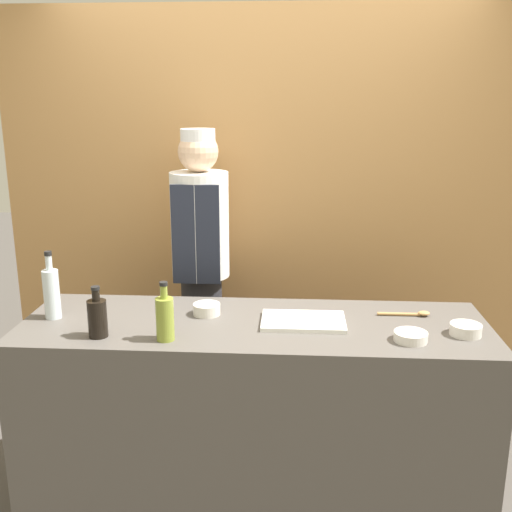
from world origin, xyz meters
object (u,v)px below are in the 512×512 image
(cutting_board, at_px, (303,321))
(bottle_oil, at_px, (165,317))
(bottle_clear, at_px, (51,292))
(chef_center, at_px, (201,266))
(sauce_bowl_purple, at_px, (411,336))
(bottle_soy, at_px, (97,317))
(sauce_bowl_green, at_px, (207,309))
(sauce_bowl_white, at_px, (466,329))
(wooden_spoon, at_px, (411,314))

(cutting_board, relative_size, bottle_oil, 1.47)
(bottle_clear, distance_m, chef_center, 0.91)
(sauce_bowl_purple, height_order, bottle_soy, bottle_soy)
(cutting_board, bearing_deg, sauce_bowl_purple, -21.44)
(sauce_bowl_green, bearing_deg, bottle_clear, -172.55)
(sauce_bowl_white, bearing_deg, bottle_clear, 177.41)
(chef_center, bearing_deg, bottle_clear, -131.01)
(sauce_bowl_purple, relative_size, bottle_soy, 0.63)
(sauce_bowl_green, height_order, sauce_bowl_white, sauce_bowl_green)
(cutting_board, relative_size, bottle_clear, 1.18)
(bottle_clear, bearing_deg, bottle_oil, -20.95)
(cutting_board, xyz_separation_m, bottle_soy, (-0.89, -0.21, 0.08))
(sauce_bowl_green, bearing_deg, cutting_board, -10.40)
(sauce_bowl_purple, height_order, bottle_oil, bottle_oil)
(sauce_bowl_green, xyz_separation_m, chef_center, (-0.12, 0.59, 0.04))
(sauce_bowl_green, xyz_separation_m, bottle_clear, (-0.71, -0.09, 0.10))
(sauce_bowl_green, distance_m, sauce_bowl_purple, 0.95)
(sauce_bowl_purple, distance_m, wooden_spoon, 0.31)
(bottle_oil, relative_size, wooden_spoon, 1.06)
(bottle_clear, relative_size, chef_center, 0.19)
(sauce_bowl_green, relative_size, cutting_board, 0.34)
(sauce_bowl_green, distance_m, wooden_spoon, 0.97)
(wooden_spoon, bearing_deg, sauce_bowl_green, -177.45)
(sauce_bowl_green, distance_m, bottle_soy, 0.53)
(bottle_oil, bearing_deg, sauce_bowl_purple, 2.95)
(bottle_soy, xyz_separation_m, chef_center, (0.31, 0.89, -0.02))
(sauce_bowl_white, height_order, bottle_soy, bottle_soy)
(bottle_soy, bearing_deg, bottle_oil, -3.29)
(sauce_bowl_purple, bearing_deg, chef_center, 140.43)
(bottle_oil, bearing_deg, bottle_soy, 176.71)
(sauce_bowl_white, distance_m, chef_center, 1.49)
(cutting_board, xyz_separation_m, chef_center, (-0.58, 0.67, 0.06))
(sauce_bowl_purple, xyz_separation_m, bottle_soy, (-1.34, -0.04, 0.07))
(chef_center, bearing_deg, cutting_board, -49.40)
(cutting_board, height_order, bottle_clear, bottle_clear)
(sauce_bowl_white, height_order, cutting_board, sauce_bowl_white)
(chef_center, bearing_deg, sauce_bowl_white, -30.92)
(wooden_spoon, bearing_deg, bottle_soy, -166.25)
(sauce_bowl_green, height_order, chef_center, chef_center)
(bottle_soy, distance_m, chef_center, 0.94)
(sauce_bowl_white, bearing_deg, bottle_oil, -173.91)
(sauce_bowl_green, xyz_separation_m, wooden_spoon, (0.97, 0.04, -0.02))
(sauce_bowl_purple, xyz_separation_m, bottle_oil, (-1.04, -0.05, 0.08))
(cutting_board, bearing_deg, sauce_bowl_green, 169.60)
(sauce_bowl_green, distance_m, bottle_clear, 0.72)
(cutting_board, height_order, bottle_soy, bottle_soy)
(sauce_bowl_purple, bearing_deg, bottle_oil, -177.05)
(cutting_board, height_order, bottle_oil, bottle_oil)
(sauce_bowl_green, bearing_deg, bottle_oil, -112.50)
(cutting_board, bearing_deg, bottle_soy, -166.42)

